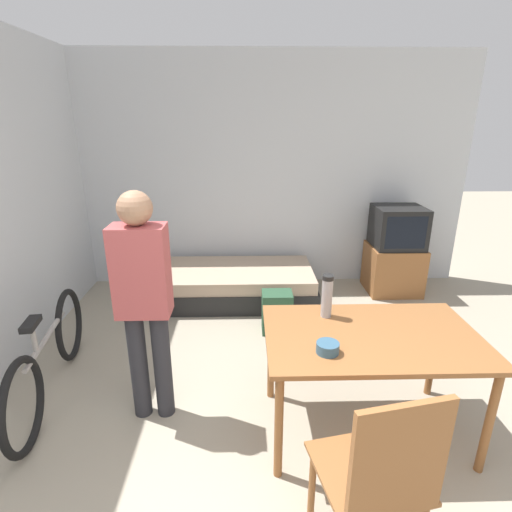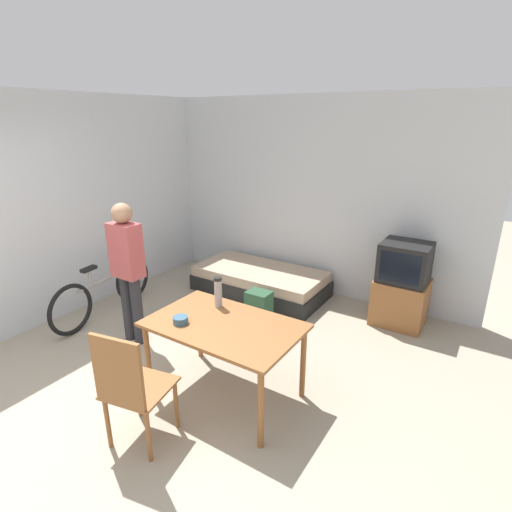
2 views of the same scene
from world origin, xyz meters
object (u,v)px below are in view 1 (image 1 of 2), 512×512
Objects in this scene: dining_table at (371,345)px; bicycle at (49,357)px; wooden_chair at (381,474)px; person_standing at (144,295)px; mate_bowl at (328,348)px; tv at (395,252)px; daybed at (232,284)px; backpack at (277,312)px; thermos_flask at (327,294)px.

dining_table is 2.29m from bicycle.
wooden_chair is 1.66m from person_standing.
tv is at bearing 62.13° from mate_bowl.
mate_bowl reaches higher than daybed.
daybed is 1.14× the size of bicycle.
wooden_chair is 2.22m from backpack.
tv is at bearing 32.55° from backpack.
daybed is at bearing 103.90° from wooden_chair.
bicycle is (-2.02, 1.28, -0.24)m from wooden_chair.
person_standing is at bearing -139.57° from tv.
daybed is at bearing 114.30° from dining_table.
wooden_chair is (-0.21, -0.87, -0.09)m from dining_table.
tv is at bearing 58.75° from thermos_flask.
person_standing is 1.19m from mate_bowl.
dining_table is at bearing 31.90° from mate_bowl.
wooden_chair is at bearing -82.94° from backpack.
tv is 2.77m from mate_bowl.
bicycle is at bearing -152.83° from backpack.
person_standing is at bearing -130.31° from backpack.
wooden_chair is 0.63× the size of person_standing.
wooden_chair is at bearing -103.58° from dining_table.
bicycle is (-2.22, 0.42, -0.33)m from dining_table.
backpack is (-1.45, -0.93, -0.29)m from tv.
dining_table is 0.39m from mate_bowl.
backpack is at bearing 27.17° from bicycle.
backpack is (-0.48, 1.31, -0.44)m from dining_table.
dining_table is 0.80× the size of bicycle.
thermos_flask reaches higher than wooden_chair.
dining_table reaches higher than backpack.
mate_bowl is at bearing -17.87° from bicycle.
person_standing is (-1.22, 1.06, 0.36)m from wooden_chair.
tv is at bearing 40.43° from person_standing.
thermos_flask is at bearing 91.74° from wooden_chair.
mate_bowl is (0.62, -2.27, 0.58)m from daybed.
dining_table is (0.94, -2.07, 0.47)m from daybed.
person_standing is (0.80, -0.22, 0.60)m from bicycle.
tv is 2.53× the size of backpack.
mate_bowl is at bearing -74.73° from daybed.
person_standing reaches higher than tv.
daybed is at bearing -175.02° from tv.
tv is 2.45m from dining_table.
daybed is 2.09m from thermos_flask.
bicycle is 2.05m from mate_bowl.
person_standing is 12.17× the size of mate_bowl.
daybed is 0.89m from backpack.
wooden_chair is 7.69× the size of mate_bowl.
mate_bowl reaches higher than dining_table.
bicycle is at bearing 147.51° from wooden_chair.
tv is 0.65× the size of person_standing.
bicycle is at bearing 162.13° from mate_bowl.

